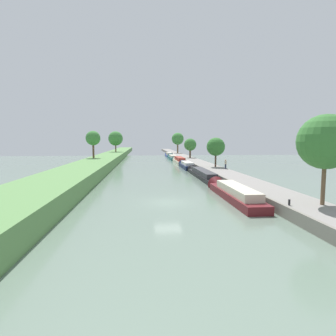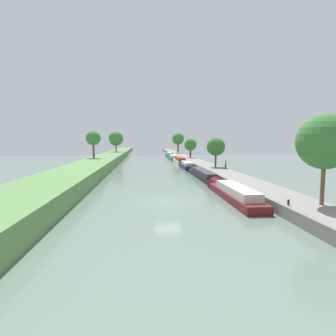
# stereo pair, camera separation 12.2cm
# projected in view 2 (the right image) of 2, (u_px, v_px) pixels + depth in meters

# --- Properties ---
(ground_plane) EXTENTS (160.00, 160.00, 0.00)m
(ground_plane) POSITION_uv_depth(u_px,v_px,m) (168.00, 202.00, 25.70)
(ground_plane) COLOR slate
(left_grassy_bank) EXTENTS (6.61, 260.00, 1.81)m
(left_grassy_bank) POSITION_uv_depth(u_px,v_px,m) (38.00, 195.00, 24.60)
(left_grassy_bank) COLOR #5B894C
(left_grassy_bank) RESTS_ON ground_plane
(right_towpath) EXTENTS (3.91, 260.00, 0.90)m
(right_towpath) POSITION_uv_depth(u_px,v_px,m) (274.00, 196.00, 26.54)
(right_towpath) COLOR gray
(right_towpath) RESTS_ON ground_plane
(stone_quay) EXTENTS (0.25, 260.00, 0.95)m
(stone_quay) POSITION_uv_depth(u_px,v_px,m) (253.00, 196.00, 26.36)
(stone_quay) COLOR gray
(stone_quay) RESTS_ON ground_plane
(narrowboat_maroon) EXTENTS (2.08, 13.16, 2.06)m
(narrowboat_maroon) POSITION_uv_depth(u_px,v_px,m) (232.00, 192.00, 27.53)
(narrowboat_maroon) COLOR maroon
(narrowboat_maroon) RESTS_ON ground_plane
(narrowboat_black) EXTENTS (1.88, 16.89, 1.87)m
(narrowboat_black) POSITION_uv_depth(u_px,v_px,m) (201.00, 174.00, 43.43)
(narrowboat_black) COLOR black
(narrowboat_black) RESTS_ON ground_plane
(narrowboat_navy) EXTENTS (1.97, 10.83, 1.93)m
(narrowboat_navy) POSITION_uv_depth(u_px,v_px,m) (186.00, 165.00, 57.63)
(narrowboat_navy) COLOR #141E42
(narrowboat_navy) RESTS_ON ground_plane
(narrowboat_cream) EXTENTS (1.99, 13.32, 2.15)m
(narrowboat_cream) POSITION_uv_depth(u_px,v_px,m) (179.00, 161.00, 69.55)
(narrowboat_cream) COLOR beige
(narrowboat_cream) RESTS_ON ground_plane
(narrowboat_teal) EXTENTS (2.11, 13.51, 2.00)m
(narrowboat_teal) POSITION_uv_depth(u_px,v_px,m) (173.00, 157.00, 84.74)
(narrowboat_teal) COLOR #195B60
(narrowboat_teal) RESTS_ON ground_plane
(narrowboat_blue) EXTENTS (2.06, 12.18, 2.15)m
(narrowboat_blue) POSITION_uv_depth(u_px,v_px,m) (169.00, 155.00, 98.00)
(narrowboat_blue) COLOR #283D93
(narrowboat_blue) RESTS_ON ground_plane
(tree_rightbank_near) EXTENTS (4.08, 4.08, 6.78)m
(tree_rightbank_near) POSITION_uv_depth(u_px,v_px,m) (325.00, 142.00, 20.45)
(tree_rightbank_near) COLOR brown
(tree_rightbank_near) RESTS_ON right_towpath
(tree_rightbank_midnear) EXTENTS (3.32, 3.32, 5.33)m
(tree_rightbank_midnear) POSITION_uv_depth(u_px,v_px,m) (216.00, 147.00, 50.35)
(tree_rightbank_midnear) COLOR #4C3828
(tree_rightbank_midnear) RESTS_ON right_towpath
(tree_rightbank_midfar) EXTENTS (3.43, 3.43, 5.35)m
(tree_rightbank_midfar) POSITION_uv_depth(u_px,v_px,m) (190.00, 145.00, 77.36)
(tree_rightbank_midfar) COLOR brown
(tree_rightbank_midfar) RESTS_ON right_towpath
(tree_rightbank_far) EXTENTS (4.56, 4.56, 7.69)m
(tree_rightbank_far) POSITION_uv_depth(u_px,v_px,m) (178.00, 139.00, 105.36)
(tree_rightbank_far) COLOR brown
(tree_rightbank_far) RESTS_ON right_towpath
(tree_leftbank_downstream) EXTENTS (3.21, 3.21, 6.01)m
(tree_leftbank_downstream) POSITION_uv_depth(u_px,v_px,m) (93.00, 138.00, 61.17)
(tree_leftbank_downstream) COLOR brown
(tree_leftbank_downstream) RESTS_ON left_grassy_bank
(tree_leftbank_upstream) EXTENTS (4.88, 4.88, 6.97)m
(tree_leftbank_upstream) POSITION_uv_depth(u_px,v_px,m) (116.00, 138.00, 94.02)
(tree_leftbank_upstream) COLOR brown
(tree_leftbank_upstream) RESTS_ON left_grassy_bank
(person_walking) EXTENTS (0.34, 0.34, 1.66)m
(person_walking) POSITION_uv_depth(u_px,v_px,m) (226.00, 164.00, 46.88)
(person_walking) COLOR #282D42
(person_walking) RESTS_ON right_towpath
(mooring_bollard_near) EXTENTS (0.16, 0.16, 0.45)m
(mooring_bollard_near) POSITION_uv_depth(u_px,v_px,m) (288.00, 202.00, 20.70)
(mooring_bollard_near) COLOR black
(mooring_bollard_near) RESTS_ON right_towpath
(mooring_bollard_far) EXTENTS (0.16, 0.16, 0.45)m
(mooring_bollard_far) POSITION_uv_depth(u_px,v_px,m) (173.00, 153.00, 103.17)
(mooring_bollard_far) COLOR black
(mooring_bollard_far) RESTS_ON right_towpath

